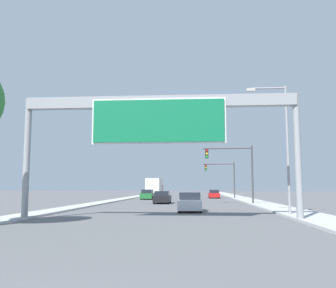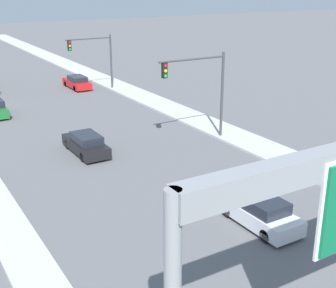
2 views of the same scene
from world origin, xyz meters
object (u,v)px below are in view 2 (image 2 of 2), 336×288
at_px(car_mid_center, 86,144).
at_px(traffic_light_near_intersection, 203,82).
at_px(car_far_center, 260,212).
at_px(car_far_left, 77,82).
at_px(traffic_light_mid_block, 96,53).

distance_m(car_mid_center, traffic_light_near_intersection, 9.52).
relative_size(car_far_center, car_far_left, 0.96).
height_order(car_far_center, car_far_left, car_far_center).
height_order(car_far_center, traffic_light_near_intersection, traffic_light_near_intersection).
bearing_deg(traffic_light_near_intersection, car_mid_center, 166.71).
bearing_deg(car_mid_center, car_far_center, -76.02).
relative_size(car_far_center, traffic_light_mid_block, 0.77).
xyz_separation_m(car_far_center, traffic_light_near_intersection, (4.99, 12.05, 3.77)).
xyz_separation_m(car_far_left, traffic_light_near_intersection, (1.49, -22.27, 3.82)).
relative_size(car_mid_center, traffic_light_mid_block, 0.80).
bearing_deg(car_mid_center, traffic_light_near_intersection, -13.29).
distance_m(car_far_center, car_far_left, 34.49).
bearing_deg(car_far_center, traffic_light_near_intersection, 67.50).
distance_m(car_far_center, car_mid_center, 14.49).
relative_size(car_far_left, traffic_light_near_intersection, 0.73).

